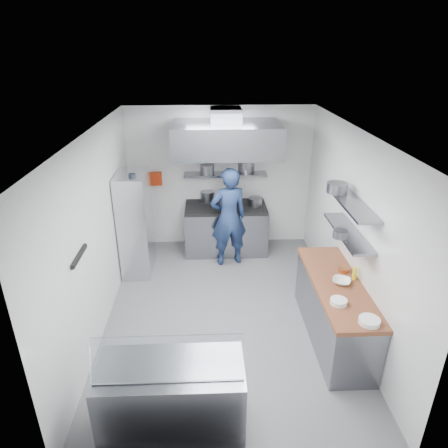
{
  "coord_description": "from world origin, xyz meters",
  "views": [
    {
      "loc": [
        -0.25,
        -5.09,
        3.83
      ],
      "look_at": [
        0.0,
        0.6,
        1.25
      ],
      "focal_mm": 32.0,
      "sensor_mm": 36.0,
      "label": 1
    }
  ],
  "objects_px": {
    "wire_rack": "(136,223)",
    "display_case": "(172,398)",
    "chef": "(229,217)",
    "gas_range": "(226,229)"
  },
  "relations": [
    {
      "from": "wire_rack",
      "to": "display_case",
      "type": "height_order",
      "value": "wire_rack"
    },
    {
      "from": "chef",
      "to": "display_case",
      "type": "relative_size",
      "value": 1.25
    },
    {
      "from": "chef",
      "to": "wire_rack",
      "type": "bearing_deg",
      "value": -8.31
    },
    {
      "from": "gas_range",
      "to": "wire_rack",
      "type": "xyz_separation_m",
      "value": [
        -1.63,
        -0.69,
        0.48
      ]
    },
    {
      "from": "wire_rack",
      "to": "display_case",
      "type": "xyz_separation_m",
      "value": [
        0.87,
        -3.41,
        -0.5
      ]
    },
    {
      "from": "wire_rack",
      "to": "display_case",
      "type": "relative_size",
      "value": 1.23
    },
    {
      "from": "wire_rack",
      "to": "display_case",
      "type": "bearing_deg",
      "value": -75.66
    },
    {
      "from": "chef",
      "to": "display_case",
      "type": "distance_m",
      "value": 3.7
    },
    {
      "from": "chef",
      "to": "wire_rack",
      "type": "distance_m",
      "value": 1.67
    },
    {
      "from": "chef",
      "to": "display_case",
      "type": "height_order",
      "value": "chef"
    }
  ]
}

